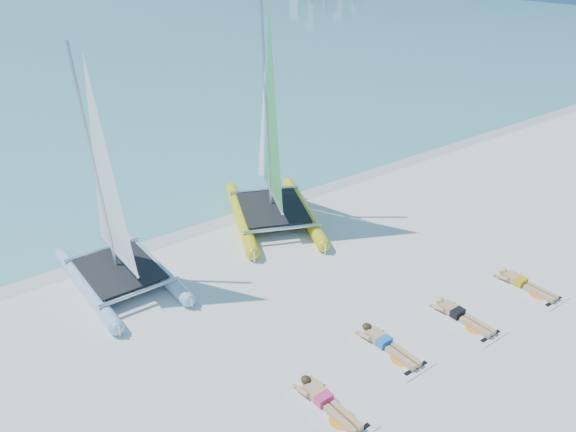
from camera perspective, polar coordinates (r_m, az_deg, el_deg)
name	(u,v)px	position (r m, az deg, el deg)	size (l,w,h in m)	color
ground	(316,294)	(15.23, 2.88, -7.95)	(140.00, 140.00, 0.00)	white
wet_sand_strip	(212,220)	(19.15, -7.68, -0.36)	(140.00, 1.40, 0.01)	beige
catamaran_blue	(110,218)	(15.54, -17.61, -0.15)	(2.34, 4.82, 6.56)	#A7CADB
catamaran_yellow	(269,149)	(18.55, -1.99, 6.79)	(4.57, 5.98, 7.37)	yellow
towel_a	(331,409)	(12.11, 4.37, -19.01)	(1.00, 1.85, 0.02)	silver
sunbather_a	(325,400)	(12.13, 3.77, -18.15)	(0.37, 1.73, 0.26)	#DFA775
towel_b	(391,351)	(13.61, 10.42, -13.30)	(1.00, 1.85, 0.02)	silver
sunbather_b	(385,343)	(13.63, 9.86, -12.56)	(0.37, 1.73, 0.26)	#DFA775
towel_c	(465,321)	(14.93, 17.50, -10.13)	(1.00, 1.85, 0.02)	silver
sunbather_c	(459,314)	(14.95, 16.97, -9.47)	(0.37, 1.73, 0.26)	#DFA775
towel_d	(528,289)	(16.75, 23.17, -6.80)	(1.00, 1.85, 0.02)	silver
sunbather_d	(522,282)	(16.76, 22.68, -6.22)	(0.37, 1.73, 0.26)	#DFA775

